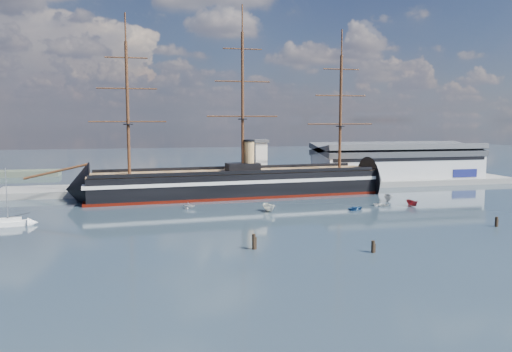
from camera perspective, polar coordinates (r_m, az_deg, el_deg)
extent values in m
plane|color=#27333F|center=(137.30, 2.54, -3.43)|extent=(600.00, 600.00, 0.00)
cube|color=slate|center=(174.23, 2.49, -1.33)|extent=(180.00, 18.00, 2.00)
cube|color=#B7BABC|center=(195.53, 15.84, 1.34)|extent=(62.00, 20.00, 10.00)
cube|color=#3F4247|center=(195.14, 15.89, 2.97)|extent=(63.00, 21.00, 2.00)
cube|color=silver|center=(168.59, 0.49, 1.49)|extent=(4.00, 4.00, 14.00)
cube|color=#3F4247|center=(168.11, 0.49, 4.04)|extent=(5.00, 5.00, 1.00)
cube|color=black|center=(154.19, -2.25, -0.84)|extent=(88.80, 21.22, 7.00)
cube|color=silver|center=(154.04, -2.25, -0.40)|extent=(90.81, 21.58, 1.00)
cube|color=#450A03|center=(154.69, -2.24, -2.18)|extent=(90.81, 21.54, 0.90)
cone|color=black|center=(152.43, -19.68, -1.41)|extent=(14.91, 16.49, 15.68)
cone|color=black|center=(169.30, 13.39, -0.47)|extent=(11.92, 16.31, 15.68)
cube|color=brown|center=(153.78, -2.25, 0.49)|extent=(88.72, 19.94, 0.40)
cube|color=black|center=(154.03, -1.53, 1.02)|extent=(10.34, 6.59, 2.50)
cylinder|color=tan|center=(154.16, -0.80, 2.33)|extent=(3.20, 3.20, 9.00)
cylinder|color=#381E0F|center=(152.56, -21.80, 0.52)|extent=(17.76, 1.76, 4.43)
cylinder|color=#381E0F|center=(150.22, -14.46, 7.49)|extent=(0.90, 0.90, 38.00)
cylinder|color=#381E0F|center=(153.45, -1.55, 8.40)|extent=(0.90, 0.90, 42.00)
cylinder|color=#381E0F|center=(162.92, 9.63, 7.14)|extent=(0.90, 0.90, 36.00)
cube|color=white|center=(123.90, -26.22, -4.91)|extent=(8.39, 3.60, 1.08)
cube|color=white|center=(123.74, -26.24, -4.51)|extent=(4.54, 2.38, 0.87)
cylinder|color=#B2B2B7|center=(122.99, -26.61, -1.94)|extent=(0.17, 0.17, 11.91)
imported|color=white|center=(128.60, 1.49, -4.10)|extent=(6.69, 3.26, 2.57)
imported|color=#245087|center=(133.77, 11.38, -3.81)|extent=(2.15, 3.14, 1.36)
imported|color=gray|center=(150.17, 14.86, -2.79)|extent=(6.30, 3.91, 2.37)
imported|color=silver|center=(133.99, -7.69, -3.73)|extent=(4.82, 6.08, 2.05)
imported|color=silver|center=(141.06, 14.15, -3.35)|extent=(2.21, 2.82, 1.23)
imported|color=maroon|center=(143.07, 17.43, -3.32)|extent=(5.50, 2.35, 2.15)
cylinder|color=black|center=(91.78, -0.25, -8.38)|extent=(0.64, 0.64, 3.55)
cylinder|color=black|center=(92.01, 13.21, -8.52)|extent=(0.64, 0.64, 2.86)
cylinder|color=black|center=(122.82, 25.75, -5.24)|extent=(0.64, 0.64, 2.92)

